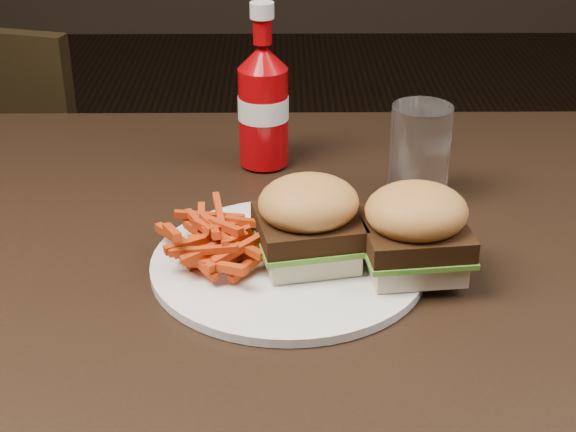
{
  "coord_description": "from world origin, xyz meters",
  "views": [
    {
      "loc": [
        -0.06,
        -0.72,
        1.17
      ],
      "look_at": [
        -0.05,
        -0.0,
        0.8
      ],
      "focal_mm": 55.0,
      "sensor_mm": 36.0,
      "label": 1
    }
  ],
  "objects_px": {
    "chair_far": "(44,225)",
    "plate": "(288,264)",
    "tumbler": "(420,151)",
    "dining_table": "(343,279)",
    "ketchup_bottle": "(263,117)"
  },
  "relations": [
    {
      "from": "ketchup_bottle",
      "to": "tumbler",
      "type": "height_order",
      "value": "ketchup_bottle"
    },
    {
      "from": "dining_table",
      "to": "plate",
      "type": "bearing_deg",
      "value": -166.86
    },
    {
      "from": "plate",
      "to": "ketchup_bottle",
      "type": "bearing_deg",
      "value": 96.15
    },
    {
      "from": "dining_table",
      "to": "tumbler",
      "type": "xyz_separation_m",
      "value": [
        0.09,
        0.14,
        0.08
      ]
    },
    {
      "from": "plate",
      "to": "tumbler",
      "type": "xyz_separation_m",
      "value": [
        0.14,
        0.15,
        0.05
      ]
    },
    {
      "from": "chair_far",
      "to": "plate",
      "type": "xyz_separation_m",
      "value": [
        0.43,
        -0.7,
        0.33
      ]
    },
    {
      "from": "plate",
      "to": "ketchup_bottle",
      "type": "height_order",
      "value": "ketchup_bottle"
    },
    {
      "from": "plate",
      "to": "tumbler",
      "type": "height_order",
      "value": "tumbler"
    },
    {
      "from": "dining_table",
      "to": "plate",
      "type": "xyz_separation_m",
      "value": [
        -0.05,
        -0.01,
        0.03
      ]
    },
    {
      "from": "ketchup_bottle",
      "to": "chair_far",
      "type": "bearing_deg",
      "value": 131.61
    },
    {
      "from": "plate",
      "to": "ketchup_bottle",
      "type": "xyz_separation_m",
      "value": [
        -0.03,
        0.24,
        0.06
      ]
    },
    {
      "from": "chair_far",
      "to": "tumbler",
      "type": "xyz_separation_m",
      "value": [
        0.57,
        -0.55,
        0.38
      ]
    },
    {
      "from": "plate",
      "to": "chair_far",
      "type": "bearing_deg",
      "value": 121.81
    },
    {
      "from": "dining_table",
      "to": "chair_far",
      "type": "bearing_deg",
      "value": 125.31
    },
    {
      "from": "chair_far",
      "to": "tumbler",
      "type": "height_order",
      "value": "tumbler"
    }
  ]
}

